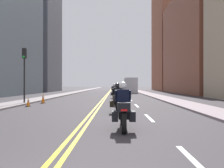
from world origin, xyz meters
The scene contains 19 objects.
ground_plane centered at (0.00, 48.00, 0.00)m, with size 264.00×264.00×0.00m, color #363236.
sidewalk_left centered at (-6.61, 48.00, 0.06)m, with size 2.13×144.00×0.12m, color gray.
sidewalk_right centered at (6.61, 48.00, 0.06)m, with size 2.13×144.00×0.12m, color gray.
centreline_yellow_inner centered at (-0.12, 48.00, 0.00)m, with size 0.12×132.00×0.01m, color yellow.
centreline_yellow_outer centered at (0.12, 48.00, 0.00)m, with size 0.12×132.00×0.01m, color yellow.
lane_dashes_white centered at (2.77, 29.00, 0.00)m, with size 0.14×56.40×0.01m.
building_right_1 centered at (15.66, 38.00, 9.03)m, with size 6.94×21.98×18.06m.
building_left_2 centered at (-15.68, 48.06, 16.00)m, with size 6.99×12.27×31.99m.
building_right_2 centered at (16.28, 57.74, 14.38)m, with size 8.19×15.11×28.77m.
motorcycle_0 centered at (1.47, 5.27, 0.65)m, with size 0.76×2.23×1.64m.
motorcycle_1 centered at (1.31, 9.97, 0.67)m, with size 0.78×2.24×1.63m.
motorcycle_2 centered at (1.42, 14.09, 0.64)m, with size 0.78×2.07×1.60m.
motorcycle_3 centered at (1.34, 19.08, 0.67)m, with size 0.76×2.24×1.63m.
motorcycle_4 centered at (1.08, 23.05, 0.66)m, with size 0.78×2.16×1.64m.
motorcycle_5 centered at (1.31, 28.00, 0.65)m, with size 0.76×2.25×1.65m.
traffic_cone_0 centered at (-4.76, 16.08, 0.41)m, with size 0.35×0.35×0.82m.
traffic_cone_1 centered at (-4.94, 13.35, 0.32)m, with size 0.30×0.30×0.64m.
traffic_light_near centered at (-5.94, 15.14, 3.04)m, with size 0.28×0.38×4.40m.
parked_truck centered at (4.14, 40.40, 1.27)m, with size 2.20×6.50×2.80m.
Camera 1 is at (1.19, -2.41, 1.53)m, focal length 36.03 mm.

